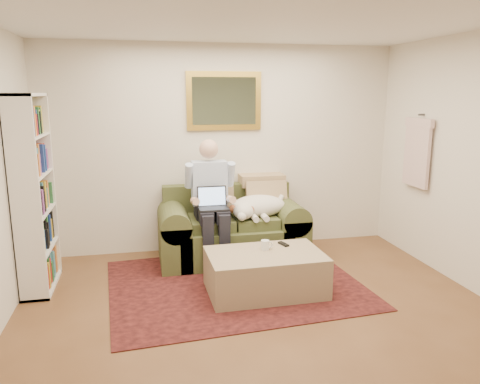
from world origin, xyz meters
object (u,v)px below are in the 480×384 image
object	(u,v)px
sleeping_dog	(258,206)
bookshelf	(34,194)
seated_man	(212,204)
ottoman	(265,273)
laptop	(213,203)
sofa	(231,235)
coffee_mug	(265,245)

from	to	relation	value
sleeping_dog	bookshelf	size ratio (longest dim) A/B	0.36
seated_man	bookshelf	size ratio (longest dim) A/B	0.73
bookshelf	sleeping_dog	bearing A→B (deg)	7.85
sleeping_dog	bookshelf	bearing A→B (deg)	-172.15
seated_man	ottoman	world-z (taller)	seated_man
laptop	bookshelf	xyz separation A→B (m)	(-1.86, -0.20, 0.23)
sofa	bookshelf	distance (m)	2.28
sofa	sleeping_dog	world-z (taller)	sofa
laptop	sleeping_dog	bearing A→B (deg)	13.64
seated_man	laptop	distance (m)	0.08
sleeping_dog	bookshelf	distance (m)	2.48
laptop	seated_man	bearing A→B (deg)	90.00
laptop	sleeping_dog	distance (m)	0.60
ottoman	coffee_mug	distance (m)	0.28
sleeping_dog	ottoman	bearing A→B (deg)	-100.14
ottoman	coffee_mug	world-z (taller)	coffee_mug
seated_man	sleeping_dog	distance (m)	0.58
seated_man	laptop	xyz separation A→B (m)	(0.00, -0.07, 0.04)
ottoman	sleeping_dog	bearing A→B (deg)	79.86
sofa	seated_man	bearing A→B (deg)	-148.55
ottoman	laptop	bearing A→B (deg)	115.69
coffee_mug	bookshelf	bearing A→B (deg)	166.78
laptop	bookshelf	size ratio (longest dim) A/B	0.17
sofa	sleeping_dog	bearing A→B (deg)	-15.74
coffee_mug	bookshelf	xyz separation A→B (m)	(-2.29, 0.54, 0.53)
seated_man	coffee_mug	world-z (taller)	seated_man
sofa	laptop	size ratio (longest dim) A/B	5.15
sleeping_dog	laptop	bearing A→B (deg)	-166.36
coffee_mug	ottoman	bearing A→B (deg)	-103.26
sofa	sleeping_dog	distance (m)	0.49
seated_man	coffee_mug	bearing A→B (deg)	-62.06
sofa	coffee_mug	xyz separation A→B (m)	(0.16, -0.96, 0.17)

